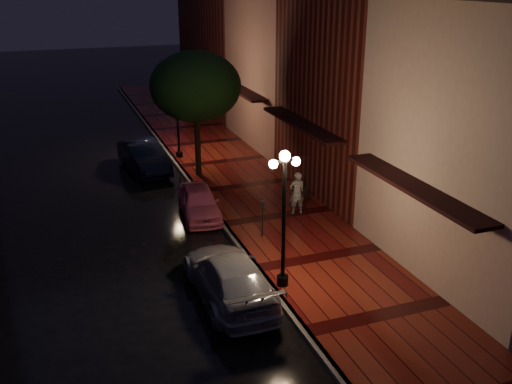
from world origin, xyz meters
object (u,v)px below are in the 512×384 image
object	(u,v)px
parking_meter	(262,215)
silver_car	(229,277)
streetlamp_near	(284,211)
pink_car	(199,202)
navy_car	(144,157)
woman_with_umbrella	(298,175)
street_tree	(196,89)
streetlamp_far	(177,111)

from	to	relation	value
parking_meter	silver_car	bearing A→B (deg)	-100.65
silver_car	parking_meter	distance (m)	4.12
streetlamp_near	pink_car	bearing A→B (deg)	98.50
streetlamp_near	navy_car	xyz separation A→B (m)	(-2.03, 12.77, -1.87)
streetlamp_near	woman_with_umbrella	xyz separation A→B (m)	(2.70, 4.99, -0.85)
streetlamp_near	silver_car	size ratio (longest dim) A/B	0.89
streetlamp_near	parking_meter	distance (m)	3.87
navy_car	woman_with_umbrella	distance (m)	9.16
streetlamp_near	silver_car	bearing A→B (deg)	177.50
pink_car	navy_car	xyz separation A→B (m)	(-1.08, 6.42, 0.11)
navy_car	silver_car	size ratio (longest dim) A/B	0.92
woman_with_umbrella	parking_meter	size ratio (longest dim) A/B	1.75
street_tree	navy_car	world-z (taller)	street_tree
streetlamp_near	woman_with_umbrella	size ratio (longest dim) A/B	1.79
streetlamp_near	street_tree	bearing A→B (deg)	88.65
streetlamp_near	silver_car	world-z (taller)	streetlamp_near
pink_car	navy_car	size ratio (longest dim) A/B	0.82
streetlamp_near	street_tree	xyz separation A→B (m)	(0.26, 10.99, 1.64)
streetlamp_far	street_tree	size ratio (longest dim) A/B	0.74
pink_car	navy_car	distance (m)	6.51
pink_car	parking_meter	xyz separation A→B (m)	(1.60, -2.90, 0.37)
silver_car	parking_meter	xyz separation A→B (m)	(2.33, 3.39, 0.29)
woman_with_umbrella	streetlamp_far	bearing A→B (deg)	-66.92
pink_car	silver_car	xyz separation A→B (m)	(-0.73, -6.29, 0.08)
streetlamp_far	navy_car	world-z (taller)	streetlamp_far
parking_meter	street_tree	bearing A→B (deg)	116.89
street_tree	silver_car	size ratio (longest dim) A/B	1.20
streetlamp_far	pink_car	size ratio (longest dim) A/B	1.19
streetlamp_far	street_tree	world-z (taller)	street_tree
streetlamp_near	silver_car	xyz separation A→B (m)	(-1.68, 0.07, -1.90)
navy_car	silver_car	xyz separation A→B (m)	(0.35, -12.70, -0.03)
pink_car	woman_with_umbrella	xyz separation A→B (m)	(3.65, -1.37, 1.13)
woman_with_umbrella	parking_meter	distance (m)	2.67
navy_car	woman_with_umbrella	bearing A→B (deg)	-66.02
streetlamp_far	parking_meter	distance (m)	10.68
woman_with_umbrella	silver_car	bearing A→B (deg)	54.73
streetlamp_far	pink_car	distance (m)	7.95
streetlamp_far	navy_car	xyz separation A→B (m)	(-2.03, -1.23, -1.87)
streetlamp_far	parking_meter	size ratio (longest dim) A/B	3.12
navy_car	woman_with_umbrella	xyz separation A→B (m)	(4.73, -7.78, 1.02)
street_tree	woman_with_umbrella	world-z (taller)	street_tree
navy_car	woman_with_umbrella	world-z (taller)	woman_with_umbrella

